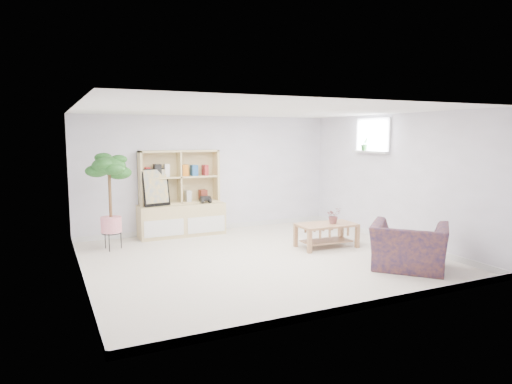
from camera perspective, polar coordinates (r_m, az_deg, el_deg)
name	(u,v)px	position (r m, az deg, el deg)	size (l,w,h in m)	color
floor	(261,258)	(7.55, 0.63, -8.30)	(5.50, 5.00, 0.01)	beige
ceiling	(261,110)	(7.29, 0.66, 10.20)	(5.50, 5.00, 0.01)	white
walls	(261,186)	(7.32, 0.65, 0.79)	(5.51, 5.01, 2.40)	silver
baseboard	(261,255)	(7.54, 0.63, -7.93)	(5.50, 5.00, 0.10)	silver
window	(373,135)	(9.27, 14.44, 6.86)	(0.10, 0.98, 0.68)	silver
window_sill	(370,152)	(9.24, 14.09, 4.88)	(0.14, 1.00, 0.04)	silver
storage_unit	(181,193)	(9.21, -9.33, -0.17)	(1.71, 0.58, 1.71)	#DEC381
poster	(156,187)	(9.01, -12.40, 0.57)	(0.53, 0.12, 0.73)	yellow
toy_truck	(205,199)	(9.29, -6.35, -0.89)	(0.30, 0.20, 0.16)	black
coffee_table	(326,235)	(8.33, 8.78, -5.39)	(1.05, 0.57, 0.43)	#926641
table_plant	(333,215)	(8.33, 9.66, -2.91)	(0.26, 0.22, 0.29)	#33753D
floor_tree	(110,202)	(8.35, -17.75, -1.17)	(0.63, 0.63, 1.71)	#1A4016
armchair	(409,243)	(7.24, 18.60, -6.12)	(1.08, 0.94, 0.80)	#0E1343
sill_plant	(364,144)	(9.38, 13.39, 5.85)	(0.14, 0.12, 0.26)	#1A4016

